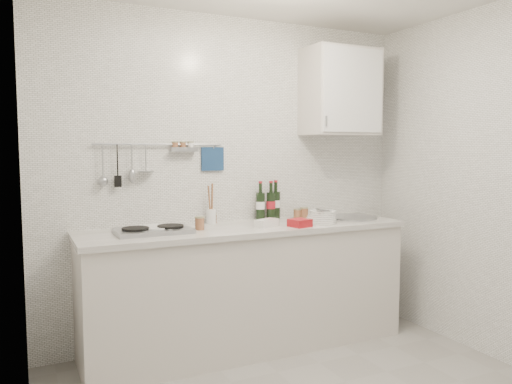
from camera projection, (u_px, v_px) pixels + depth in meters
back_wall at (231, 179)px, 3.92m from camera, size 3.00×0.02×2.50m
wall_left at (23, 208)px, 2.02m from camera, size 0.02×2.80×2.50m
counter at (248, 290)px, 3.73m from camera, size 2.44×0.64×0.96m
wall_rail at (157, 157)px, 3.62m from camera, size 0.98×0.09×0.34m
wall_cabinet at (341, 92)px, 4.08m from camera, size 0.60×0.38×0.70m
plate_stack_hob at (156, 229)px, 3.43m from camera, size 0.25×0.25×0.04m
plate_stack_sink at (322, 217)px, 3.84m from camera, size 0.26×0.25×0.10m
wine_bottles at (269, 200)px, 4.00m from camera, size 0.24×0.13×0.31m
butter_dish at (266, 223)px, 3.65m from camera, size 0.20×0.16×0.05m
strawberry_punnet at (300, 223)px, 3.64m from camera, size 0.16×0.16×0.06m
utensil_crock at (211, 214)px, 3.77m from camera, size 0.07×0.07×0.31m
jar_a at (213, 218)px, 3.81m from camera, size 0.06×0.06×0.08m
jar_b at (297, 213)px, 4.07m from camera, size 0.07×0.07×0.08m
jar_c at (304, 213)px, 4.08m from camera, size 0.07×0.07×0.09m
jar_d at (200, 223)px, 3.50m from camera, size 0.07×0.07×0.09m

